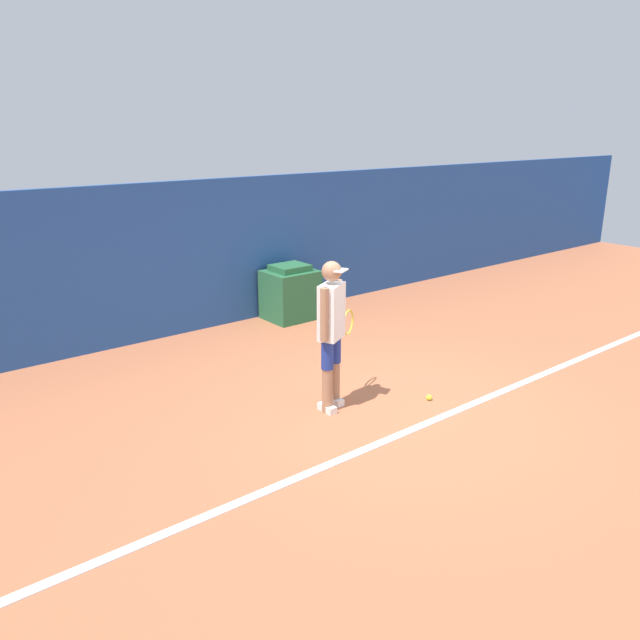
{
  "coord_description": "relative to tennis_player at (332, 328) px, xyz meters",
  "views": [
    {
      "loc": [
        -4.73,
        -4.61,
        3.11
      ],
      "look_at": [
        -0.56,
        0.61,
        1.0
      ],
      "focal_mm": 35.0,
      "sensor_mm": 36.0,
      "label": 1
    }
  ],
  "objects": [
    {
      "name": "court_baseline",
      "position": [
        0.55,
        -0.97,
        -0.95
      ],
      "size": [
        21.6,
        0.1,
        0.01
      ],
      "color": "white",
      "rests_on": "ground_plane"
    },
    {
      "name": "back_wall",
      "position": [
        0.55,
        3.53,
        0.21
      ],
      "size": [
        24.0,
        0.1,
        2.32
      ],
      "color": "#234C99",
      "rests_on": "ground_plane"
    },
    {
      "name": "tennis_ball",
      "position": [
        1.02,
        -0.57,
        -0.92
      ],
      "size": [
        0.07,
        0.07,
        0.07
      ],
      "color": "#D1E533",
      "rests_on": "ground_plane"
    },
    {
      "name": "ground_plane",
      "position": [
        0.55,
        -0.41,
        -0.95
      ],
      "size": [
        24.0,
        24.0,
        0.0
      ],
      "primitive_type": "plane",
      "color": "#B76642"
    },
    {
      "name": "tennis_player",
      "position": [
        0.0,
        0.0,
        0.0
      ],
      "size": [
        0.82,
        0.51,
        1.71
      ],
      "rotation": [
        0.0,
        0.0,
        0.49
      ],
      "color": "#A37556",
      "rests_on": "ground_plane"
    },
    {
      "name": "covered_chair",
      "position": [
        1.66,
        3.08,
        -0.52
      ],
      "size": [
        0.8,
        0.71,
        0.91
      ],
      "color": "#28663D",
      "rests_on": "ground_plane"
    }
  ]
}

